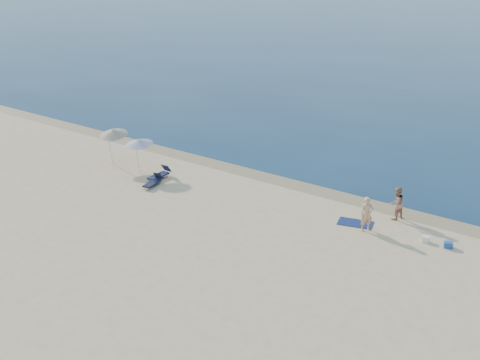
% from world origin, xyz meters
% --- Properties ---
extents(wet_sand_strip, '(240.00, 1.60, 0.00)m').
position_xyz_m(wet_sand_strip, '(0.00, 19.40, 0.00)').
color(wet_sand_strip, '#847254').
rests_on(wet_sand_strip, ground).
extents(person_left, '(0.76, 0.77, 1.79)m').
position_xyz_m(person_left, '(4.38, 16.22, 0.89)').
color(person_left, tan).
rests_on(person_left, ground).
extents(person_right, '(0.96, 1.06, 1.78)m').
position_xyz_m(person_right, '(5.06, 18.36, 0.89)').
color(person_right, '#AA7059').
rests_on(person_right, ground).
extents(beach_towel, '(1.97, 1.42, 0.03)m').
position_xyz_m(beach_towel, '(3.62, 16.64, 0.01)').
color(beach_towel, '#0E1C4A').
rests_on(beach_towel, ground).
extents(white_bag, '(0.37, 0.34, 0.28)m').
position_xyz_m(white_bag, '(7.27, 16.77, 0.14)').
color(white_bag, silver).
rests_on(white_bag, ground).
extents(blue_cooler, '(0.49, 0.42, 0.29)m').
position_xyz_m(blue_cooler, '(8.35, 16.82, 0.15)').
color(blue_cooler, '#1D4B9F').
rests_on(blue_cooler, ground).
extents(umbrella_near, '(1.95, 1.97, 2.28)m').
position_xyz_m(umbrella_near, '(-10.61, 15.48, 1.98)').
color(umbrella_near, silver).
rests_on(umbrella_near, ground).
extents(umbrella_far, '(2.15, 2.17, 2.48)m').
position_xyz_m(umbrella_far, '(-13.05, 15.65, 2.11)').
color(umbrella_far, silver).
rests_on(umbrella_far, ground).
extents(lounger_left, '(0.56, 1.66, 0.73)m').
position_xyz_m(lounger_left, '(-8.85, 15.35, 0.27)').
color(lounger_left, '#151A3B').
rests_on(lounger_left, ground).
extents(lounger_right, '(0.74, 1.56, 0.66)m').
position_xyz_m(lounger_right, '(-8.37, 14.26, 0.24)').
color(lounger_right, black).
rests_on(lounger_right, ground).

